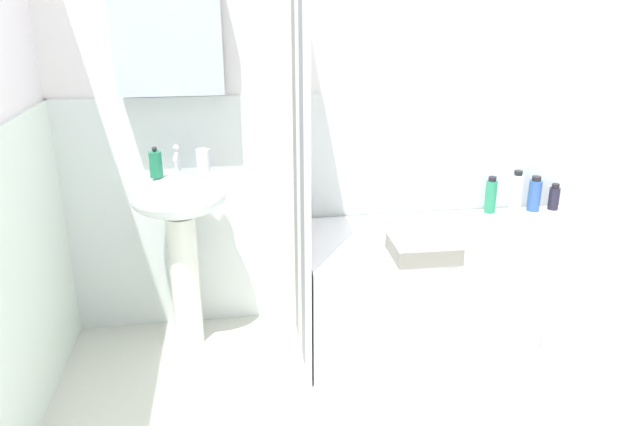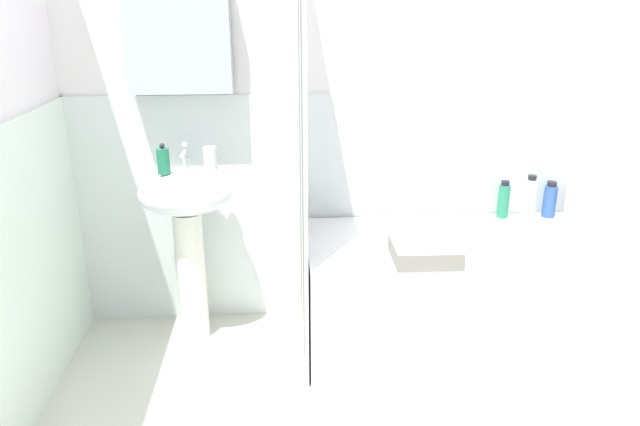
{
  "view_description": "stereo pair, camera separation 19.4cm",
  "coord_description": "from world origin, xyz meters",
  "px_view_note": "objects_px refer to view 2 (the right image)",
  "views": [
    {
      "loc": [
        -0.71,
        -1.68,
        1.65
      ],
      "look_at": [
        -0.34,
        0.71,
        0.77
      ],
      "focal_mm": 33.61,
      "sensor_mm": 36.0,
      "label": 1
    },
    {
      "loc": [
        -0.51,
        -1.7,
        1.65
      ],
      "look_at": [
        -0.34,
        0.71,
        0.77
      ],
      "focal_mm": 33.61,
      "sensor_mm": 36.0,
      "label": 2
    }
  ],
  "objects_px": {
    "conditioner_bottle": "(530,199)",
    "body_wash_bottle": "(550,200)",
    "lotion_bottle": "(571,204)",
    "sink": "(187,220)",
    "toothbrush_cup": "(210,158)",
    "shampoo_bottle": "(503,200)",
    "soap_dispenser": "(163,160)",
    "bathtub": "(459,292)",
    "towel_folded": "(425,251)"
  },
  "relations": [
    {
      "from": "toothbrush_cup",
      "to": "body_wash_bottle",
      "type": "relative_size",
      "value": 0.57
    },
    {
      "from": "sink",
      "to": "toothbrush_cup",
      "type": "relative_size",
      "value": 8.01
    },
    {
      "from": "sink",
      "to": "shampoo_bottle",
      "type": "distance_m",
      "value": 1.61
    },
    {
      "from": "soap_dispenser",
      "to": "bathtub",
      "type": "bearing_deg",
      "value": -5.99
    },
    {
      "from": "lotion_bottle",
      "to": "body_wash_bottle",
      "type": "xyz_separation_m",
      "value": [
        -0.12,
        -0.0,
        0.02
      ]
    },
    {
      "from": "soap_dispenser",
      "to": "toothbrush_cup",
      "type": "xyz_separation_m",
      "value": [
        0.21,
        0.05,
        -0.01
      ]
    },
    {
      "from": "lotion_bottle",
      "to": "shampoo_bottle",
      "type": "distance_m",
      "value": 0.36
    },
    {
      "from": "body_wash_bottle",
      "to": "conditioner_bottle",
      "type": "relative_size",
      "value": 0.81
    },
    {
      "from": "sink",
      "to": "lotion_bottle",
      "type": "xyz_separation_m",
      "value": [
        1.97,
        0.13,
        -0.01
      ]
    },
    {
      "from": "sink",
      "to": "lotion_bottle",
      "type": "height_order",
      "value": "sink"
    },
    {
      "from": "soap_dispenser",
      "to": "conditioner_bottle",
      "type": "distance_m",
      "value": 1.83
    },
    {
      "from": "toothbrush_cup",
      "to": "body_wash_bottle",
      "type": "distance_m",
      "value": 1.75
    },
    {
      "from": "soap_dispenser",
      "to": "body_wash_bottle",
      "type": "relative_size",
      "value": 0.75
    },
    {
      "from": "bathtub",
      "to": "sink",
      "type": "bearing_deg",
      "value": 173.66
    },
    {
      "from": "sink",
      "to": "toothbrush_cup",
      "type": "height_order",
      "value": "toothbrush_cup"
    },
    {
      "from": "body_wash_bottle",
      "to": "shampoo_bottle",
      "type": "height_order",
      "value": "shampoo_bottle"
    },
    {
      "from": "sink",
      "to": "soap_dispenser",
      "type": "xyz_separation_m",
      "value": [
        -0.09,
        0.0,
        0.29
      ]
    },
    {
      "from": "toothbrush_cup",
      "to": "conditioner_bottle",
      "type": "xyz_separation_m",
      "value": [
        1.6,
        0.04,
        -0.25
      ]
    },
    {
      "from": "toothbrush_cup",
      "to": "shampoo_bottle",
      "type": "xyz_separation_m",
      "value": [
        1.48,
        0.08,
        -0.27
      ]
    },
    {
      "from": "bathtub",
      "to": "towel_folded",
      "type": "bearing_deg",
      "value": -138.08
    },
    {
      "from": "toothbrush_cup",
      "to": "sink",
      "type": "bearing_deg",
      "value": -155.7
    },
    {
      "from": "toothbrush_cup",
      "to": "towel_folded",
      "type": "distance_m",
      "value": 1.09
    },
    {
      "from": "sink",
      "to": "body_wash_bottle",
      "type": "height_order",
      "value": "sink"
    },
    {
      "from": "bathtub",
      "to": "body_wash_bottle",
      "type": "distance_m",
      "value": 0.7
    },
    {
      "from": "lotion_bottle",
      "to": "conditioner_bottle",
      "type": "relative_size",
      "value": 0.61
    },
    {
      "from": "lotion_bottle",
      "to": "towel_folded",
      "type": "relative_size",
      "value": 0.5
    },
    {
      "from": "shampoo_bottle",
      "to": "towel_folded",
      "type": "distance_m",
      "value": 0.73
    },
    {
      "from": "soap_dispenser",
      "to": "towel_folded",
      "type": "relative_size",
      "value": 0.5
    },
    {
      "from": "body_wash_bottle",
      "to": "conditioner_bottle",
      "type": "xyz_separation_m",
      "value": [
        -0.12,
        -0.03,
        0.02
      ]
    },
    {
      "from": "shampoo_bottle",
      "to": "lotion_bottle",
      "type": "bearing_deg",
      "value": -0.93
    },
    {
      "from": "toothbrush_cup",
      "to": "soap_dispenser",
      "type": "bearing_deg",
      "value": -165.49
    },
    {
      "from": "bathtub",
      "to": "lotion_bottle",
      "type": "bearing_deg",
      "value": 23.25
    },
    {
      "from": "conditioner_bottle",
      "to": "shampoo_bottle",
      "type": "height_order",
      "value": "conditioner_bottle"
    },
    {
      "from": "lotion_bottle",
      "to": "bathtub",
      "type": "bearing_deg",
      "value": -156.75
    },
    {
      "from": "bathtub",
      "to": "lotion_bottle",
      "type": "relative_size",
      "value": 10.4
    },
    {
      "from": "conditioner_bottle",
      "to": "body_wash_bottle",
      "type": "bearing_deg",
      "value": 14.68
    },
    {
      "from": "towel_folded",
      "to": "shampoo_bottle",
      "type": "bearing_deg",
      "value": 43.41
    },
    {
      "from": "toothbrush_cup",
      "to": "body_wash_bottle",
      "type": "bearing_deg",
      "value": 2.48
    },
    {
      "from": "bathtub",
      "to": "conditioner_bottle",
      "type": "distance_m",
      "value": 0.62
    },
    {
      "from": "lotion_bottle",
      "to": "body_wash_bottle",
      "type": "distance_m",
      "value": 0.12
    },
    {
      "from": "sink",
      "to": "towel_folded",
      "type": "relative_size",
      "value": 3.04
    },
    {
      "from": "toothbrush_cup",
      "to": "bathtub",
      "type": "bearing_deg",
      "value": -9.58
    },
    {
      "from": "sink",
      "to": "bathtub",
      "type": "distance_m",
      "value": 1.37
    },
    {
      "from": "soap_dispenser",
      "to": "towel_folded",
      "type": "distance_m",
      "value": 1.26
    },
    {
      "from": "sink",
      "to": "bathtub",
      "type": "xyz_separation_m",
      "value": [
        1.32,
        -0.15,
        -0.36
      ]
    },
    {
      "from": "toothbrush_cup",
      "to": "bathtub",
      "type": "height_order",
      "value": "toothbrush_cup"
    },
    {
      "from": "body_wash_bottle",
      "to": "conditioner_bottle",
      "type": "bearing_deg",
      "value": -165.32
    },
    {
      "from": "sink",
      "to": "lotion_bottle",
      "type": "relative_size",
      "value": 6.05
    },
    {
      "from": "sink",
      "to": "toothbrush_cup",
      "type": "xyz_separation_m",
      "value": [
        0.12,
        0.06,
        0.29
      ]
    },
    {
      "from": "conditioner_bottle",
      "to": "towel_folded",
      "type": "bearing_deg",
      "value": -144.71
    }
  ]
}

